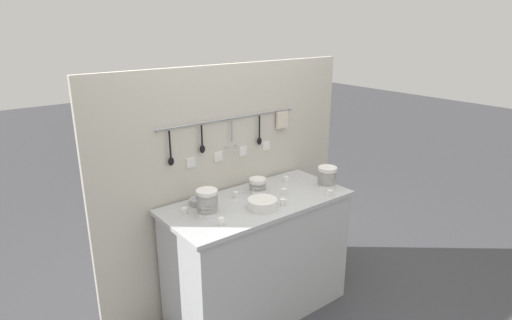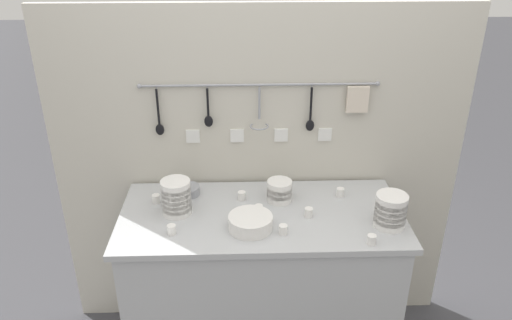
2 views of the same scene
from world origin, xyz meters
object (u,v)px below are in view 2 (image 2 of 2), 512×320
Objects in this scene: bowl_stack_back_corner at (280,191)px; cup_front_left at (242,196)px; bowl_stack_wide_centre at (176,197)px; cup_edge_far at (259,209)px; cup_edge_near at (283,230)px; cup_mid_row at (340,192)px; plate_stack at (250,222)px; cup_back_left at (156,199)px; cup_beside_plates at (372,240)px; cup_by_caddy at (309,212)px; steel_mixing_bowl at (188,190)px; cup_centre at (172,230)px; bowl_stack_short_front at (391,210)px.

bowl_stack_back_corner reaches higher than cup_front_left.
bowl_stack_wide_centre reaches higher than cup_edge_far.
cup_edge_near is 0.46m from cup_mid_row.
plate_stack is at bearing -81.58° from cup_front_left.
cup_front_left and cup_back_left have the same top height.
cup_front_left is 1.00× the size of cup_edge_far.
cup_edge_near and cup_beside_plates have the same top height.
cup_by_caddy is 0.24m from cup_edge_far.
steel_mixing_bowl is at bearing 141.13° from cup_edge_near.
plate_stack is at bearing -121.57° from bowl_stack_back_corner.
steel_mixing_bowl is 0.96m from cup_beside_plates.
steel_mixing_bowl is 0.36m from cup_centre.
cup_front_left is (-0.68, 0.25, -0.06)m from bowl_stack_short_front.
cup_edge_far is at bearing -57.39° from cup_front_left.
cup_back_left is at bearing 167.68° from cup_edge_far.
steel_mixing_bowl and cup_beside_plates have the same top height.
bowl_stack_wide_centre reaches higher than cup_centre.
bowl_stack_wide_centre is at bearing 157.40° from plate_stack.
cup_back_left is (-0.61, 0.29, 0.00)m from cup_edge_near.
bowl_stack_wide_centre is 3.91× the size of cup_centre.
bowl_stack_wide_centre reaches higher than cup_back_left.
bowl_stack_back_corner is 0.58m from cup_centre.
bowl_stack_back_corner is 0.32m from cup_mid_row.
steel_mixing_bowl and cup_by_caddy have the same top height.
bowl_stack_back_corner is at bearing 58.43° from plate_stack.
bowl_stack_back_corner is at bearing -9.57° from steel_mixing_bowl.
cup_edge_near is (-0.50, -0.05, -0.06)m from bowl_stack_short_front.
cup_edge_far and cup_centre have the same top height.
cup_centre is (-0.40, -0.16, 0.00)m from cup_edge_far.
cup_beside_plates is (0.53, -0.14, -0.01)m from plate_stack.
cup_back_left is 1.06m from cup_beside_plates.
cup_front_left is 1.00× the size of cup_centre.
bowl_stack_short_front is 0.65m from plate_stack.
bowl_stack_back_corner is 0.62m from cup_back_left.
bowl_stack_short_front is at bearing 50.70° from cup_beside_plates.
cup_edge_near is 0.21m from cup_edge_far.
cup_back_left is 1.00× the size of cup_mid_row.
cup_front_left is (0.28, -0.07, 0.00)m from steel_mixing_bowl.
cup_by_caddy is 0.34m from cup_beside_plates.
cup_front_left is at bearing 98.42° from plate_stack.
steel_mixing_bowl is 2.80× the size of cup_centre.
cup_mid_row is at bearing 123.04° from bowl_stack_short_front.
plate_stack is 1.64× the size of steel_mixing_bowl.
plate_stack is at bearing -108.04° from cup_edge_far.
cup_front_left is 0.51m from cup_mid_row.
cup_by_caddy is 1.00× the size of cup_beside_plates.
cup_centre is at bearing -175.05° from plate_stack.
cup_back_left is 1.00× the size of cup_centre.
cup_edge_far is at bearing -12.32° from cup_back_left.
cup_centre is at bearing 173.10° from cup_beside_plates.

